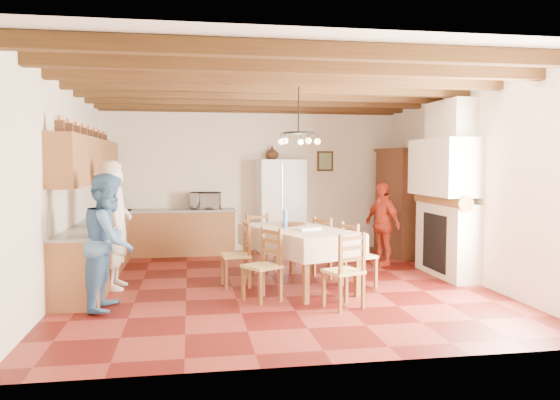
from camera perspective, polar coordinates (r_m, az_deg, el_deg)
The scene contains 31 objects.
floor at distance 8.25m, azimuth -0.35°, elevation -8.92°, with size 6.00×6.50×0.02m, color #470C0A.
ceiling at distance 8.12m, azimuth -0.36°, elevation 12.32°, with size 6.00×6.50×0.02m, color white.
wall_back at distance 11.27m, azimuth -2.97°, elevation 2.30°, with size 6.00×0.02×3.00m, color #F0E1CB.
wall_front at distance 4.86m, azimuth 5.73°, elevation 0.04°, with size 6.00×0.02×3.00m, color #F0E1CB.
wall_left at distance 8.13m, azimuth -21.79°, elevation 1.36°, with size 0.02×6.50×3.00m, color #F0E1CB.
wall_right at distance 9.02m, azimuth 18.89°, elevation 1.66°, with size 0.02×6.50×3.00m, color #F0E1CB.
ceiling_beams at distance 8.11m, azimuth -0.36°, elevation 11.62°, with size 6.00×6.30×0.16m, color #391C12, non-canonical shape.
lower_cabinets_left at distance 9.21m, azimuth -18.33°, elevation -4.97°, with size 0.60×4.30×0.86m, color brown.
lower_cabinets_back at distance 10.98m, azimuth -10.84°, elevation -3.42°, with size 2.30×0.60×0.86m, color brown.
countertop_left at distance 9.15m, azimuth -18.39°, elevation -2.19°, with size 0.62×4.30×0.04m, color slate.
countertop_back at distance 10.93m, azimuth -10.87°, elevation -1.08°, with size 2.34×0.62×0.04m, color slate.
backsplash_left at distance 9.17m, azimuth -20.19°, elevation -0.21°, with size 0.03×4.30×0.60m, color silver.
backsplash_back at distance 11.19m, azimuth -10.86°, elevation 0.68°, with size 2.30×0.03×0.60m, color silver.
upper_cabinets at distance 9.12m, azimuth -19.30°, elevation 3.88°, with size 0.35×4.20×0.70m, color brown.
fireplace at distance 9.07m, azimuth 16.66°, elevation 1.09°, with size 0.56×1.60×2.80m, color beige, non-canonical shape.
wall_picture at distance 11.52m, azimuth 4.74°, elevation 4.07°, with size 0.34×0.03×0.42m, color #302112.
refrigerator at distance 11.24m, azimuth -0.09°, elevation -0.56°, with size 0.94×0.77×1.88m, color white.
hutch at distance 10.90m, azimuth 12.24°, elevation -0.23°, with size 0.48×1.15×2.09m, color #3C2014, non-canonical shape.
dining_table at distance 7.99m, azimuth 1.93°, elevation -3.56°, with size 1.61×2.21×0.87m.
chandelier at distance 7.93m, azimuth 1.95°, elevation 7.01°, with size 0.47×0.47×0.03m, color black.
chair_left_near at distance 7.23m, azimuth -1.93°, elevation -6.79°, with size 0.42×0.40×0.96m, color brown, non-canonical shape.
chair_left_far at distance 8.08m, azimuth -4.66°, elevation -5.66°, with size 0.42×0.40×0.96m, color brown, non-canonical shape.
chair_right_near at distance 8.09m, azimuth 8.25°, elevation -5.67°, with size 0.42×0.40×0.96m, color brown, non-canonical shape.
chair_right_far at distance 8.78m, azimuth 5.23°, elevation -4.89°, with size 0.42×0.40×0.96m, color brown, non-canonical shape.
chair_end_near at distance 6.95m, azimuth 6.64°, elevation -7.26°, with size 0.42×0.40×0.96m, color brown, non-canonical shape.
chair_end_far at distance 9.14m, azimuth -1.96°, elevation -4.52°, with size 0.42×0.40×0.96m, color brown, non-canonical shape.
person_man at distance 8.23m, azimuth -16.76°, elevation -2.50°, with size 0.68×0.44×1.85m, color silver.
person_woman_blue at distance 7.13m, azimuth -17.41°, elevation -4.14°, with size 0.82×0.64×1.69m, color teal.
person_woman_red at distance 9.83m, azimuth 10.63°, elevation -2.48°, with size 0.86×0.36×1.47m, color red.
microwave at distance 10.92m, azimuth -7.73°, elevation -0.07°, with size 0.60×0.41×0.33m, color silver.
fridge_vase at distance 11.18m, azimuth -0.82°, elevation 4.95°, with size 0.26×0.26×0.27m, color #3C2014.
Camera 1 is at (-1.27, -7.94, 1.83)m, focal length 35.00 mm.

